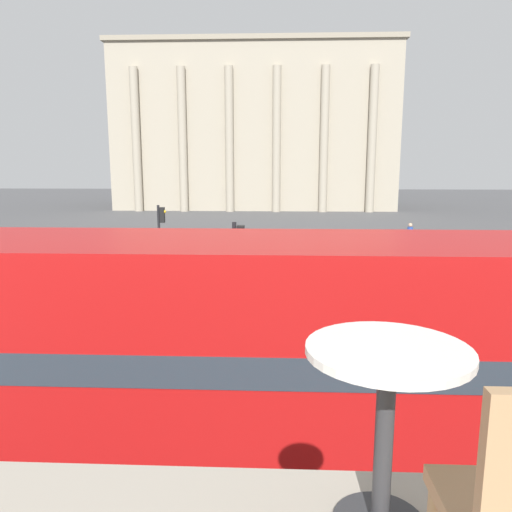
# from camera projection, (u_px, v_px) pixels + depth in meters

# --- Properties ---
(double_decker_bus) EXTENTS (10.40, 2.75, 4.03)m
(double_decker_bus) POSITION_uv_depth(u_px,v_px,m) (241.00, 354.00, 7.69)
(double_decker_bus) COLOR black
(double_decker_bus) RESTS_ON ground_plane
(cafe_dining_table) EXTENTS (0.60, 0.60, 0.73)m
(cafe_dining_table) POSITION_uv_depth(u_px,v_px,m) (386.00, 397.00, 1.83)
(cafe_dining_table) COLOR #2D2D30
(cafe_dining_table) RESTS_ON cafe_floor_slab
(plaza_building_left) EXTENTS (31.79, 14.79, 18.19)m
(plaza_building_left) POSITION_uv_depth(u_px,v_px,m) (256.00, 130.00, 59.35)
(plaza_building_left) COLOR #A39984
(plaza_building_left) RESTS_ON ground_plane
(traffic_light_near) EXTENTS (0.42, 0.24, 3.54)m
(traffic_light_near) POSITION_uv_depth(u_px,v_px,m) (237.00, 265.00, 13.97)
(traffic_light_near) COLOR black
(traffic_light_near) RESTS_ON ground_plane
(traffic_light_mid) EXTENTS (0.42, 0.24, 3.27)m
(traffic_light_mid) POSITION_uv_depth(u_px,v_px,m) (161.00, 229.00, 22.88)
(traffic_light_mid) COLOR black
(traffic_light_mid) RESTS_ON ground_plane
(car_maroon) EXTENTS (4.20, 1.93, 1.35)m
(car_maroon) POSITION_uv_depth(u_px,v_px,m) (190.00, 289.00, 17.94)
(car_maroon) COLOR black
(car_maroon) RESTS_ON ground_plane
(pedestrian_blue) EXTENTS (0.32, 0.32, 1.75)m
(pedestrian_blue) POSITION_uv_depth(u_px,v_px,m) (410.00, 236.00, 28.87)
(pedestrian_blue) COLOR #282B33
(pedestrian_blue) RESTS_ON ground_plane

